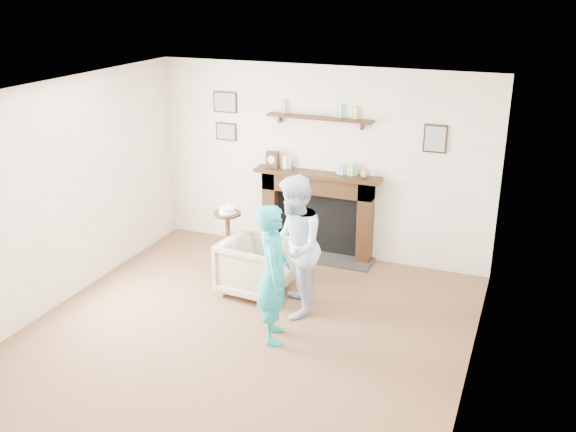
% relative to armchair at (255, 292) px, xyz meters
% --- Properties ---
extents(ground, '(5.00, 5.00, 0.00)m').
position_rel_armchair_xyz_m(ground, '(0.30, -1.07, 0.00)').
color(ground, brown).
rests_on(ground, ground).
extents(room_shell, '(4.54, 5.02, 2.52)m').
position_rel_armchair_xyz_m(room_shell, '(0.30, -0.39, 1.62)').
color(room_shell, beige).
rests_on(room_shell, ground).
extents(armchair, '(0.79, 0.77, 0.67)m').
position_rel_armchair_xyz_m(armchair, '(0.00, 0.00, 0.00)').
color(armchair, tan).
rests_on(armchair, ground).
extents(man, '(0.83, 0.93, 1.57)m').
position_rel_armchair_xyz_m(man, '(0.60, -0.28, 0.00)').
color(man, '#A3B2CC').
rests_on(man, ground).
extents(woman, '(0.52, 0.62, 1.45)m').
position_rel_armchair_xyz_m(woman, '(0.62, -0.87, 0.00)').
color(woman, '#1DA78F').
rests_on(woman, ground).
extents(pedestal_table, '(0.32, 0.32, 1.04)m').
position_rel_armchair_xyz_m(pedestal_table, '(-0.40, 0.12, 0.64)').
color(pedestal_table, black).
rests_on(pedestal_table, ground).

